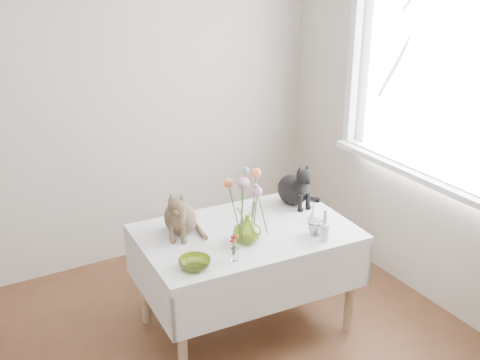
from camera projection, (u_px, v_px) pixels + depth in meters
room at (203, 246)px, 2.17m from camera, size 4.08×4.58×2.58m
window at (432, 93)px, 3.66m from camera, size 0.12×1.52×1.32m
dining_table at (246, 255)px, 3.61m from camera, size 1.30×0.88×0.67m
tabby_cat at (180, 210)px, 3.47m from camera, size 0.30×0.32×0.30m
black_cat at (293, 182)px, 3.86m from camera, size 0.21×0.26×0.30m
flower_vase at (247, 229)px, 3.39m from camera, size 0.16×0.16×0.17m
green_bowl at (195, 264)px, 3.14m from camera, size 0.20×0.20×0.05m
drinking_glass at (316, 228)px, 3.48m from camera, size 0.12×0.12×0.09m
candlestick at (324, 231)px, 3.41m from camera, size 0.05×0.05×0.19m
berry_jar at (235, 247)px, 3.20m from camera, size 0.04×0.04×0.18m
porcelain_figurine at (313, 212)px, 3.69m from camera, size 0.05×0.05×0.10m
flower_bouquet at (247, 186)px, 3.30m from camera, size 0.17×0.13×0.39m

